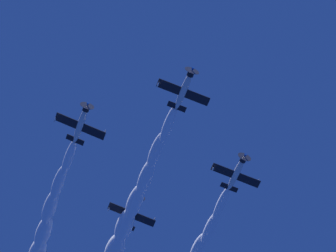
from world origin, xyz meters
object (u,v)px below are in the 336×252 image
at_px(airplane_lead, 184,89).
at_px(airplane_left_wingman, 237,173).
at_px(airplane_slot_tail, 132,212).
at_px(airplane_right_wingman, 81,123).

xyz_separation_m(airplane_lead, airplane_left_wingman, (11.63, -11.79, 1.93)).
distance_m(airplane_left_wingman, airplane_slot_tail, 17.62).
relative_size(airplane_lead, airplane_left_wingman, 1.00).
height_order(airplane_left_wingman, airplane_right_wingman, airplane_left_wingman).
xyz_separation_m(airplane_left_wingman, airplane_slot_tail, (11.37, 13.46, 0.47)).
bearing_deg(airplane_lead, airplane_slot_tail, 4.15).
bearing_deg(airplane_slot_tail, airplane_right_wingman, 139.89).
relative_size(airplane_left_wingman, airplane_slot_tail, 1.00).
distance_m(airplane_left_wingman, airplane_right_wingman, 24.72).
bearing_deg(airplane_left_wingman, airplane_lead, 134.62).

